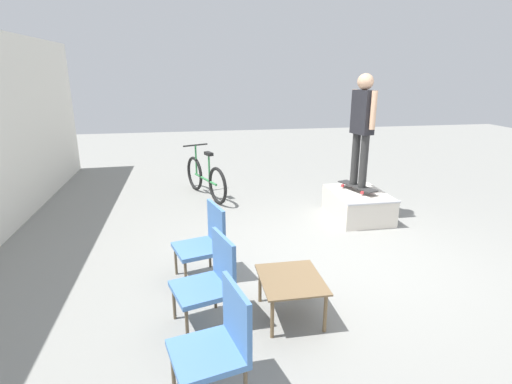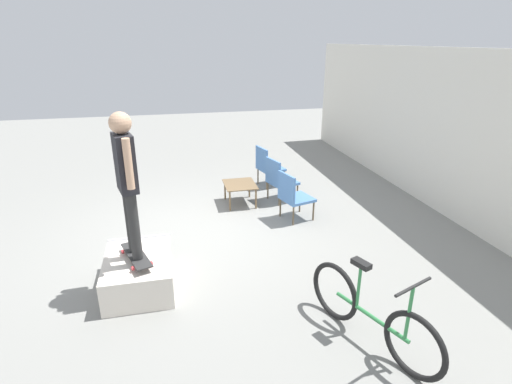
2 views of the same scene
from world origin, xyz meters
The scene contains 10 objects.
ground_plane centered at (0.00, 0.00, 0.00)m, with size 24.00×24.00×0.00m, color gray.
house_wall_back centered at (0.00, 4.71, 1.50)m, with size 12.00×0.06×3.00m.
skate_ramp_box centered at (1.44, -0.83, 0.22)m, with size 1.19×0.87×0.47m.
skateboard_on_ramp centered at (1.51, -0.83, 0.53)m, with size 0.80×0.44×0.07m.
person_skater centered at (1.51, -0.83, 1.63)m, with size 0.55×0.29×1.83m.
coffee_table centered at (-1.14, 1.02, 0.37)m, with size 0.72×0.62×0.42m.
patio_chair_left centered at (-2.05, 1.82, 0.49)m, with size 0.63×0.63×0.90m.
patio_chair_center centered at (-1.11, 1.82, 0.49)m, with size 0.65×0.65×0.90m.
patio_chair_right centered at (-0.18, 1.82, 0.49)m, with size 0.64×0.64×0.90m.
bicycle centered at (3.08, 1.65, 0.38)m, with size 1.69×0.76×0.98m.
Camera 2 is at (6.24, -0.33, 3.13)m, focal length 28.00 mm.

